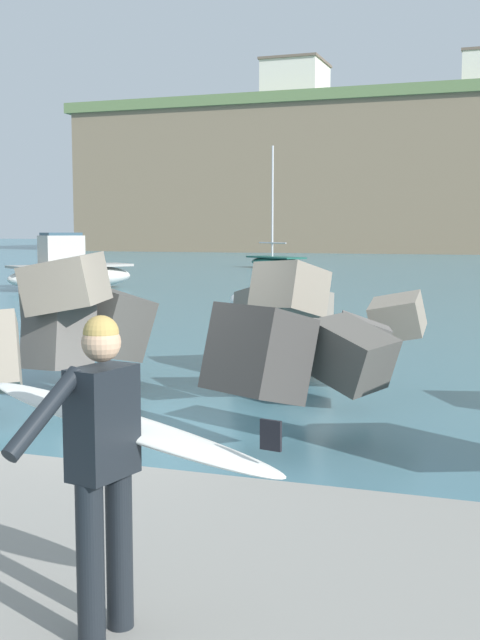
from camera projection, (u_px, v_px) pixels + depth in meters
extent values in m
plane|color=#42707F|center=(141.00, 437.00, 9.69)|extent=(400.00, 400.00, 0.00)
cube|color=#3D3A38|center=(259.00, 354.00, 8.89)|extent=(1.26, 1.28, 1.13)
cube|color=#4C4944|center=(108.00, 322.00, 12.80)|extent=(1.44, 1.34, 1.34)
cube|color=gray|center=(57.00, 304.00, 13.04)|extent=(0.97, 0.92, 1.11)
cube|color=gray|center=(65.00, 284.00, 11.59)|extent=(1.21, 1.08, 0.91)
cube|color=#605B56|center=(59.00, 336.00, 11.90)|extent=(0.86, 1.08, 1.10)
cube|color=#605B56|center=(357.00, 347.00, 11.06)|extent=(1.03, 0.88, 0.96)
cube|color=#4C4944|center=(349.00, 354.00, 9.19)|extent=(1.17, 1.05, 0.88)
cube|color=slate|center=(282.00, 325.00, 13.83)|extent=(1.78, 1.99, 1.58)
cube|color=gray|center=(290.00, 290.00, 10.39)|extent=(1.01, 1.08, 0.80)
cube|color=gray|center=(397.00, 317.00, 12.03)|extent=(0.81, 0.82, 0.80)
cube|color=#3D3A38|center=(274.00, 344.00, 11.83)|extent=(1.26, 1.17, 0.93)
cylinder|color=black|center=(91.00, 565.00, 4.32)|extent=(0.15, 0.15, 0.90)
cylinder|color=black|center=(119.00, 549.00, 4.52)|extent=(0.15, 0.15, 0.90)
cube|color=black|center=(103.00, 422.00, 4.34)|extent=(0.29, 0.42, 0.60)
sphere|color=tan|center=(101.00, 342.00, 4.29)|extent=(0.21, 0.21, 0.21)
sphere|color=tan|center=(101.00, 333.00, 4.29)|extent=(0.19, 0.19, 0.19)
cylinder|color=black|center=(44.00, 413.00, 4.03)|extent=(0.19, 0.53, 0.41)
cylinder|color=black|center=(132.00, 420.00, 4.56)|extent=(0.09, 0.09, 0.56)
ellipsoid|color=white|center=(126.00, 426.00, 4.67)|extent=(2.12, 0.77, 0.37)
cube|color=black|center=(271.00, 435.00, 4.18)|extent=(0.12, 0.04, 0.16)
ellipsoid|color=beige|center=(71.00, 277.00, 33.80)|extent=(4.58, 5.53, 1.04)
cube|color=#9C9991|center=(71.00, 266.00, 33.75)|extent=(4.21, 5.09, 0.10)
cube|color=#B7B2A8|center=(61.00, 250.00, 33.44)|extent=(1.82, 1.97, 1.22)
cube|color=#334C5B|center=(61.00, 234.00, 33.37)|extent=(1.64, 1.77, 0.12)
ellipsoid|color=#1E6656|center=(276.00, 263.00, 53.01)|extent=(5.03, 4.43, 0.75)
cube|color=#164C41|center=(276.00, 257.00, 52.97)|extent=(4.62, 4.07, 0.10)
cylinder|color=silver|center=(273.00, 202.00, 52.89)|extent=(0.12, 0.12, 7.16)
cylinder|color=silver|center=(272.00, 243.00, 53.18)|extent=(2.44, 1.90, 0.08)
sphere|color=silver|center=(129.00, 305.00, 24.47)|extent=(0.44, 0.44, 0.44)
sphere|color=silver|center=(237.00, 300.00, 26.15)|extent=(0.44, 0.44, 0.44)
cube|color=#847056|center=(423.00, 185.00, 101.63)|extent=(78.21, 36.90, 16.28)
cube|color=#667F4C|center=(425.00, 114.00, 100.67)|extent=(79.77, 37.64, 1.20)
cube|color=silver|center=(296.00, 86.00, 100.48)|extent=(6.93, 7.91, 5.45)
cube|color=#66564C|center=(296.00, 63.00, 100.17)|extent=(7.28, 8.31, 0.30)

